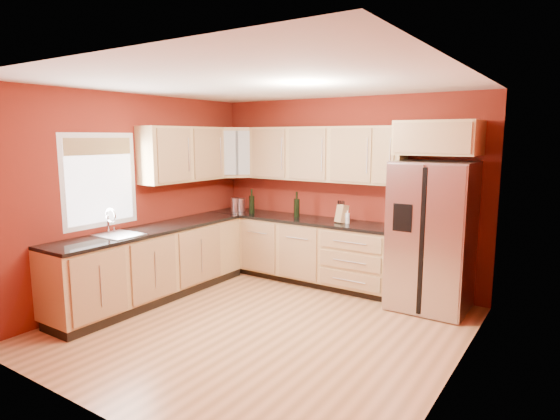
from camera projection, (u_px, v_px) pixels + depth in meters
name	position (u px, v px, depth m)	size (l,w,h in m)	color
floor	(261.00, 327.00, 5.12)	(4.00, 4.00, 0.00)	#A06A3E
ceiling	(259.00, 83.00, 4.71)	(4.00, 4.00, 0.00)	white
wall_back	(344.00, 192.00, 6.56)	(4.00, 0.04, 2.60)	maroon
wall_front	(92.00, 247.00, 3.27)	(4.00, 0.04, 2.60)	maroon
wall_left	(134.00, 197.00, 6.01)	(0.04, 4.00, 2.60)	maroon
wall_right	(458.00, 231.00, 3.82)	(0.04, 4.00, 2.60)	maroon
base_cabinets_back	(299.00, 250.00, 6.75)	(2.90, 0.60, 0.88)	tan
base_cabinets_left	(153.00, 265.00, 5.98)	(0.60, 2.80, 0.88)	tan
countertop_back	(299.00, 219.00, 6.67)	(2.90, 0.62, 0.04)	black
countertop_left	(152.00, 230.00, 5.90)	(0.62, 2.80, 0.04)	black
upper_cabinets_back	(323.00, 154.00, 6.48)	(2.30, 0.33, 0.75)	tan
upper_cabinets_left	(183.00, 154.00, 6.43)	(0.33, 1.35, 0.75)	tan
corner_upper_cabinet	(236.00, 152.00, 7.12)	(0.62, 0.33, 0.75)	tan
over_fridge_cabinet	(438.00, 138.00, 5.46)	(0.92, 0.60, 0.40)	tan
refrigerator	(432.00, 236.00, 5.58)	(0.90, 0.75, 1.78)	silver
window	(100.00, 180.00, 5.55)	(0.03, 0.90, 1.00)	white
sink_faucet	(118.00, 223.00, 5.46)	(0.50, 0.42, 0.30)	silver
canister_left	(235.00, 205.00, 7.22)	(0.13, 0.13, 0.21)	silver
canister_right	(241.00, 205.00, 7.24)	(0.12, 0.12, 0.20)	silver
wine_bottle_a	(252.00, 201.00, 7.02)	(0.08, 0.08, 0.37)	black
wine_bottle_b	(297.00, 204.00, 6.68)	(0.08, 0.08, 0.37)	black
knife_block	(342.00, 214.00, 6.27)	(0.12, 0.11, 0.24)	#AA8152
soap_dispenser	(347.00, 217.00, 6.22)	(0.06, 0.06, 0.17)	white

